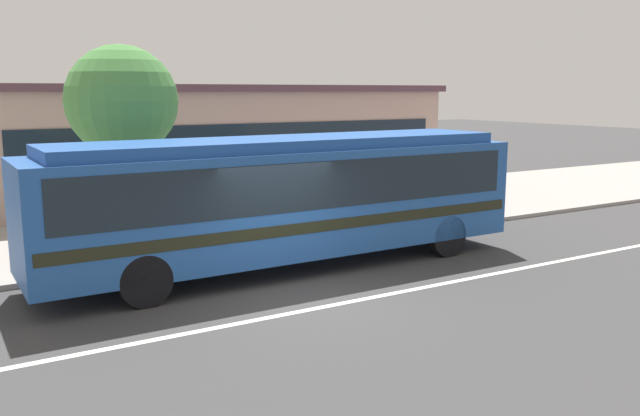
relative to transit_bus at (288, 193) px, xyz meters
The scene contains 10 objects.
ground_plane 2.77m from the transit_bus, 114.17° to the right, with size 120.00×120.00×0.00m, color #3A3A3B.
sidewalk_slab 5.67m from the transit_bus, 99.51° to the left, with size 60.00×8.00×0.12m, color gray.
lane_stripe_center 3.39m from the transit_bus, 107.77° to the right, with size 56.00×0.16×0.01m, color silver.
transit_bus is the anchor object (origin of this frame).
pedestrian_waiting_near_sign 3.87m from the transit_bus, 30.34° to the left, with size 0.47×0.47×1.69m.
pedestrian_walking_along_curb 4.73m from the transit_bus, 45.41° to the left, with size 0.44×0.44×1.71m.
pedestrian_standing_by_tree 4.00m from the transit_bus, 53.24° to the left, with size 0.35×0.35×1.73m.
bus_stop_sign 5.66m from the transit_bus, 18.29° to the left, with size 0.11×0.44×2.32m.
street_tree_near_stop 4.85m from the transit_bus, 126.24° to the left, with size 2.70×2.70×4.93m.
station_building 11.89m from the transit_bus, 76.79° to the left, with size 17.03×8.11×4.16m.
Camera 1 is at (-5.98, -10.82, 3.94)m, focal length 37.16 mm.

